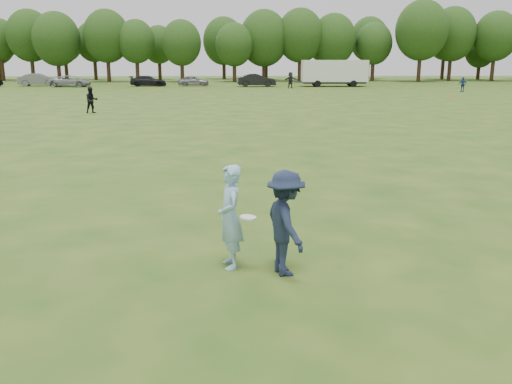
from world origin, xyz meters
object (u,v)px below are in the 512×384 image
player_far_d (291,80)px  car_e (194,81)px  defender (286,223)px  player_far_b (463,84)px  player_far_a (92,100)px  car_b (38,80)px  car_c (71,81)px  car_d (148,81)px  car_f (257,80)px  thrower (230,217)px  cargo_trailer (334,72)px  field_cone (452,95)px

player_far_d → car_e: (-11.80, 5.24, -0.28)m
defender → player_far_b: size_ratio=1.13×
player_far_a → car_b: bearing=87.3°
car_b → car_c: car_b is taller
player_far_d → car_e: player_far_d is taller
player_far_b → car_b: size_ratio=0.33×
car_d → car_f: (13.54, -1.33, 0.13)m
car_f → player_far_b: bearing=-121.5°
car_f → car_c: bearing=85.9°
thrower → car_e: bearing=172.8°
player_far_a → cargo_trailer: 38.96m
defender → field_cone: size_ratio=5.78×
defender → field_cone: bearing=-41.3°
player_far_b → car_f: bearing=-159.9°
defender → car_b: defender is taller
thrower → car_e: size_ratio=0.46×
player_far_d → player_far_a: bearing=-142.7°
car_b → car_e: bearing=-97.8°
car_f → car_b: bearing=81.6°
defender → field_cone: 44.88m
car_d → car_e: bearing=-88.0°
player_far_b → player_far_d: (-17.31, 7.58, 0.17)m
player_far_d → car_d: bearing=139.3°
field_cone → thrower: bearing=-115.3°
car_d → cargo_trailer: bearing=-94.6°
player_far_a → car_b: size_ratio=0.35×
cargo_trailer → car_c: bearing=179.9°
car_f → thrower: bearing=174.4°
cargo_trailer → player_far_d: bearing=-147.4°
player_far_a → car_f: bearing=43.4°
thrower → defender: thrower is taller
car_b → car_d: size_ratio=1.06×
player_far_d → car_b: bearing=144.5°
car_d → field_cone: (30.80, -20.00, -0.50)m
player_far_a → car_e: 34.56m
car_d → field_cone: bearing=-124.5°
defender → cargo_trailer: 60.68m
car_f → field_cone: size_ratio=15.75×
car_c → cargo_trailer: size_ratio=0.55×
player_far_b → car_e: player_far_b is taller
player_far_a → player_far_d: bearing=34.9°
player_far_a → car_c: 34.77m
player_far_d → cargo_trailer: size_ratio=0.21×
car_d → car_f: car_f is taller
field_cone → cargo_trailer: size_ratio=0.03×
defender → thrower: bearing=53.0°
car_c → field_cone: 44.26m
car_b → car_d: bearing=-99.8°
car_b → cargo_trailer: cargo_trailer is taller
car_f → car_e: bearing=74.3°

